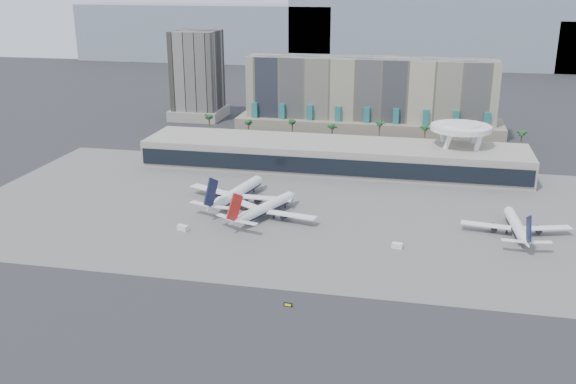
% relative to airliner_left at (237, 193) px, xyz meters
% --- Properties ---
extents(ground, '(900.00, 900.00, 0.00)m').
position_rel_airliner_left_xyz_m(ground, '(29.08, -56.93, -3.94)').
color(ground, '#232326').
rests_on(ground, ground).
extents(apron_pad, '(260.00, 130.00, 0.06)m').
position_rel_airliner_left_xyz_m(apron_pad, '(29.08, -1.93, -3.91)').
color(apron_pad, '#5B5B59').
rests_on(apron_pad, ground).
extents(mountain_ridge, '(680.00, 60.00, 70.00)m').
position_rel_airliner_left_xyz_m(mountain_ridge, '(56.96, 413.07, 25.94)').
color(mountain_ridge, gray).
rests_on(mountain_ridge, ground).
extents(hotel, '(140.00, 30.00, 42.00)m').
position_rel_airliner_left_xyz_m(hotel, '(39.08, 117.48, 12.86)').
color(hotel, tan).
rests_on(hotel, ground).
extents(office_tower, '(30.00, 30.00, 52.00)m').
position_rel_airliner_left_xyz_m(office_tower, '(-65.92, 143.07, 18.99)').
color(office_tower, black).
rests_on(office_tower, ground).
extents(terminal, '(170.00, 32.50, 14.50)m').
position_rel_airliner_left_xyz_m(terminal, '(29.08, 52.91, 2.57)').
color(terminal, '#B4AD9E').
rests_on(terminal, ground).
extents(saucer_structure, '(26.00, 26.00, 21.89)m').
position_rel_airliner_left_xyz_m(saucer_structure, '(84.08, 59.07, 14.51)').
color(saucer_structure, white).
rests_on(saucer_structure, ground).
extents(palm_row, '(157.80, 2.80, 13.10)m').
position_rel_airliner_left_xyz_m(palm_row, '(36.08, 88.07, 6.55)').
color(palm_row, brown).
rests_on(palm_row, ground).
extents(airliner_left, '(43.02, 44.71, 15.64)m').
position_rel_airliner_left_xyz_m(airliner_left, '(0.00, 0.00, 0.00)').
color(airliner_left, white).
rests_on(airliner_left, ground).
extents(airliner_centre, '(37.67, 38.82, 14.23)m').
position_rel_airliner_left_xyz_m(airliner_centre, '(14.32, -13.09, -0.36)').
color(airliner_centre, white).
rests_on(airliner_centre, ground).
extents(airliner_right, '(36.51, 37.69, 13.01)m').
position_rel_airliner_left_xyz_m(airliner_right, '(100.61, -11.61, -0.66)').
color(airliner_right, white).
rests_on(airliner_right, ground).
extents(service_vehicle_a, '(4.29, 3.05, 1.90)m').
position_rel_airliner_left_xyz_m(service_vehicle_a, '(-10.28, -31.28, -2.99)').
color(service_vehicle_a, silver).
rests_on(service_vehicle_a, ground).
extents(service_vehicle_b, '(3.62, 2.45, 1.72)m').
position_rel_airliner_left_xyz_m(service_vehicle_b, '(62.11, -31.16, -3.08)').
color(service_vehicle_b, white).
rests_on(service_vehicle_b, ground).
extents(taxiway_sign, '(2.34, 0.45, 1.06)m').
position_rel_airliner_left_xyz_m(taxiway_sign, '(35.81, -75.65, -3.42)').
color(taxiway_sign, black).
rests_on(taxiway_sign, ground).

